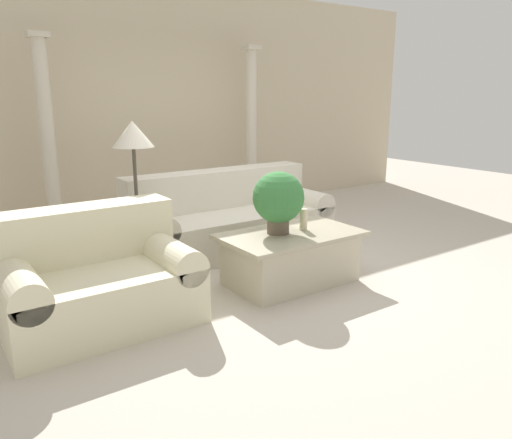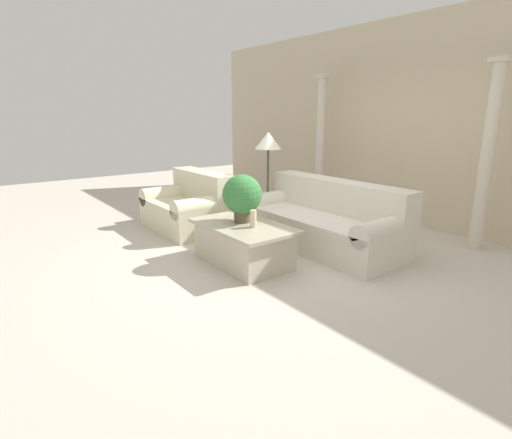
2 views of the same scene
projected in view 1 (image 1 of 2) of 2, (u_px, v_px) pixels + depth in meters
ground_plane at (263, 266)px, 5.15m from camera, size 16.00×16.00×0.00m
wall_back at (149, 103)px, 6.92m from camera, size 10.00×0.06×3.20m
sofa_long at (229, 218)px, 5.71m from camera, size 2.30×0.96×0.87m
loveseat at (96, 278)px, 3.85m from camera, size 1.41×0.96×0.87m
coffee_table at (291, 257)px, 4.67m from camera, size 1.30×0.78×0.48m
potted_plant at (278, 199)px, 4.52m from camera, size 0.47×0.47×0.57m
pillar_candle at (304, 219)px, 4.69m from camera, size 0.07×0.07×0.20m
floor_lamp at (133, 142)px, 4.79m from camera, size 0.40×0.40×1.48m
column_left at (48, 138)px, 5.81m from camera, size 0.23×0.23×2.40m
column_right at (251, 128)px, 7.41m from camera, size 0.23×0.23×2.40m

